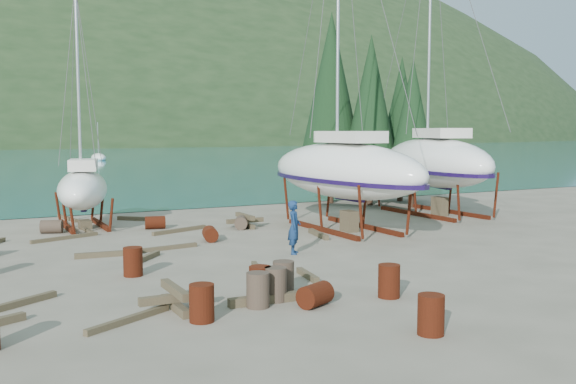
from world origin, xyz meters
name	(u,v)px	position (x,y,z in m)	size (l,w,h in m)	color
ground	(268,260)	(0.00, 0.00, 0.00)	(600.00, 600.00, 0.00)	#615C4C
far_house_right	(94,136)	(30.00, 190.00, 2.92)	(6.60, 5.60, 5.60)	beige
cypress_near_right	(371,107)	(12.50, 12.00, 5.79)	(3.60, 3.60, 10.00)	black
cypress_mid_right	(412,122)	(14.00, 10.00, 4.92)	(3.06, 3.06, 8.50)	black
cypress_back_left	(331,93)	(11.00, 14.00, 6.66)	(4.14, 4.14, 11.50)	black
cypress_far_right	(401,118)	(15.50, 13.00, 5.21)	(3.24, 3.24, 9.00)	black
moored_boat_mid	(99,158)	(10.00, 80.00, 0.39)	(2.00, 5.00, 6.05)	white
large_sailboat_near	(343,170)	(5.93, 4.58, 2.69)	(3.52, 10.72, 16.71)	white
large_sailboat_far	(434,162)	(13.00, 6.90, 2.80)	(5.69, 11.27, 17.14)	white
small_sailboat_shore	(83,188)	(-4.21, 10.63, 1.80)	(3.65, 7.12, 10.90)	white
worker	(294,227)	(1.36, 0.63, 0.96)	(0.70, 0.46, 1.92)	navy
drum_3	(431,315)	(-0.34, -8.84, 0.44)	(0.58, 0.58, 0.88)	#5E1F10
drum_4	(155,222)	(-1.43, 8.72, 0.29)	(0.58, 0.58, 0.88)	#5E1F10
drum_5	(276,284)	(-2.08, -4.82, 0.44)	(0.58, 0.58, 0.88)	#2D2823
drum_6	(210,234)	(-0.37, 4.52, 0.29)	(0.58, 0.58, 0.88)	#5E1F10
drum_7	(389,281)	(0.74, -5.88, 0.44)	(0.58, 0.58, 0.88)	#5E1F10
drum_9	(52,227)	(-5.73, 9.54, 0.29)	(0.58, 0.58, 0.88)	#2D2823
drum_10	(260,283)	(-2.38, -4.50, 0.44)	(0.58, 0.58, 0.88)	#5E1F10
drum_11	(241,222)	(2.02, 6.95, 0.29)	(0.58, 0.58, 0.88)	#2D2823
drum_12	(315,295)	(-1.43, -5.73, 0.29)	(0.58, 0.58, 0.88)	#5E1F10
drum_13	(202,303)	(-4.40, -5.65, 0.44)	(0.58, 0.58, 0.88)	#5E1F10
drum_14	(133,262)	(-4.64, -0.23, 0.44)	(0.58, 0.58, 0.88)	#5E1F10
drum_16	(258,290)	(-2.74, -5.15, 0.44)	(0.58, 0.58, 0.88)	#2D2823
drum_17	(283,277)	(-1.54, -4.20, 0.44)	(0.58, 0.58, 0.88)	#2D2823
timber_0	(86,230)	(-4.32, 9.44, 0.07)	(0.14, 2.26, 0.14)	brown
timber_1	(318,234)	(4.05, 3.54, 0.10)	(0.19, 2.09, 0.19)	brown
timber_3	(129,319)	(-5.91, -4.95, 0.07)	(0.15, 2.46, 0.15)	brown
timber_4	(144,259)	(-3.77, 1.81, 0.09)	(0.17, 2.19, 0.17)	brown
timber_5	(260,273)	(-1.20, -1.98, 0.08)	(0.16, 2.92, 0.16)	brown
timber_6	(137,219)	(-1.46, 11.79, 0.10)	(0.19, 2.09, 0.19)	brown
timber_7	(308,275)	(-0.07, -2.92, 0.09)	(0.17, 1.54, 0.17)	brown
timber_8	(108,254)	(-4.68, 3.15, 0.09)	(0.19, 2.27, 0.19)	brown
timber_9	(67,218)	(-4.47, 13.70, 0.08)	(0.15, 2.57, 0.15)	brown
timber_10	(180,230)	(-0.73, 7.34, 0.08)	(0.16, 2.88, 0.16)	brown
timber_11	(165,248)	(-2.53, 3.48, 0.08)	(0.15, 2.57, 0.15)	brown
timber_12	(23,302)	(-7.94, -2.25, 0.08)	(0.17, 1.99, 0.17)	brown
timber_15	(65,238)	(-5.47, 7.61, 0.07)	(0.15, 2.91, 0.15)	brown
timber_16	(282,297)	(-1.97, -4.96, 0.11)	(0.23, 2.89, 0.23)	brown
timber_pile_fore	(175,298)	(-4.65, -4.42, 0.30)	(1.80, 1.80, 0.60)	brown
timber_pile_aft	(245,221)	(2.39, 7.37, 0.30)	(1.80, 1.80, 0.60)	brown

